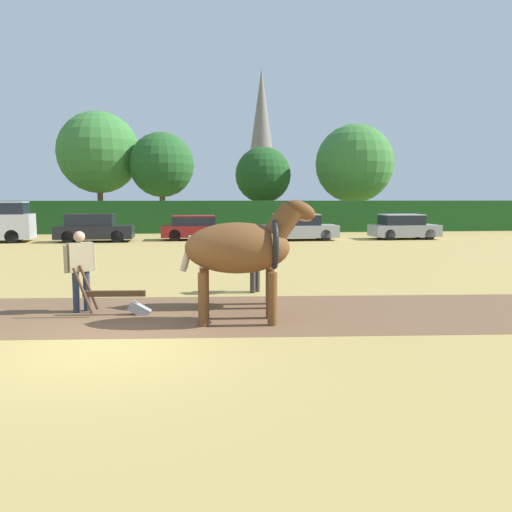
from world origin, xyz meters
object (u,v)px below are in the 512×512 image
tree_center_left (99,153)px  tree_center_right (263,175)px  tree_right (354,164)px  draft_horse_lead_left (243,248)px  parked_car_center (299,227)px  farmer_at_plow (80,265)px  plow (120,300)px  parked_car_center_left (196,228)px  church_spire (261,140)px  draft_horse_lead_right (243,249)px  parked_car_center_right (403,227)px  parked_car_left (94,228)px  tree_center (162,165)px  farmer_beside_team (255,257)px

tree_center_left → tree_center_right: 13.34m
tree_right → draft_horse_lead_left: 32.60m
tree_center_right → parked_car_center: tree_center_right is taller
tree_center_right → farmer_at_plow: bearing=-104.1°
draft_horse_lead_left → plow: bearing=164.4°
tree_center_right → parked_car_center_left: 14.20m
tree_center_right → plow: (-6.85, -31.19, -3.98)m
church_spire → draft_horse_lead_right: 54.12m
tree_center_left → draft_horse_lead_left: (8.87, -31.96, -4.54)m
parked_car_center_right → tree_center_left: bearing=145.6°
farmer_at_plow → parked_car_left: (-3.37, 17.55, -0.27)m
tree_center → parked_car_center: size_ratio=1.77×
tree_center_left → parked_car_center: size_ratio=2.17×
draft_horse_lead_left → parked_car_center_left: size_ratio=0.66×
tree_right → church_spire: bearing=100.9°
tree_right → draft_horse_lead_right: 31.26m
parked_car_center → parked_car_center_right: bearing=-0.8°
farmer_beside_team → parked_car_center_left: bearing=135.5°
tree_center → tree_center_right: size_ratio=1.14×
draft_horse_lead_left → plow: (-2.49, 0.88, -1.15)m
plow → parked_car_center_left: size_ratio=0.38×
parked_car_left → parked_car_center_left: parked_car_left is taller
tree_center → parked_car_center: 15.44m
farmer_at_plow → parked_car_center_left: bearing=139.0°
farmer_beside_team → parked_car_left: 17.35m
parked_car_left → parked_car_center: parked_car_left is taller
church_spire → parked_car_center_left: 37.01m
parked_car_left → parked_car_center_right: (17.79, -0.07, -0.04)m
church_spire → parked_car_center: 36.96m
draft_horse_lead_right → parked_car_left: size_ratio=0.71×
parked_car_center → parked_car_center_right: (6.29, 0.09, -0.02)m
farmer_at_plow → parked_car_center: (8.13, 17.40, -0.29)m
farmer_at_plow → parked_car_center_right: 22.66m
plow → parked_car_left: 18.43m
draft_horse_lead_right → draft_horse_lead_left: bearing=-90.9°
tree_center_right → parked_car_left: (-11.09, -13.26, -3.55)m
farmer_at_plow → farmer_beside_team: farmer_at_plow is taller
farmer_beside_team → parked_car_center: (4.21, 15.59, -0.19)m
church_spire → parked_car_left: size_ratio=4.42×
tree_center_left → draft_horse_lead_left: tree_center_left is taller
tree_center_right → church_spire: 23.16m
tree_right → plow: tree_right is taller
tree_center → farmer_beside_team: size_ratio=4.72×
tree_center_left → parked_car_center: tree_center_left is taller
draft_horse_lead_left → farmer_beside_team: 3.16m
farmer_at_plow → parked_car_left: bearing=156.9°
draft_horse_lead_right → parked_car_center: 17.87m
tree_center_left → farmer_beside_team: (9.43, -28.90, -5.08)m
draft_horse_lead_right → church_spire: bearing=86.6°
tree_center_right → farmer_beside_team: 29.45m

